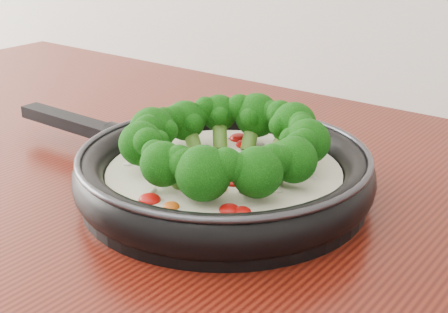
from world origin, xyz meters
The scene contains 1 object.
skillet centered at (0.09, 1.05, 0.94)m, with size 0.52×0.34×0.10m.
Camera 1 is at (0.49, 0.54, 1.21)m, focal length 50.26 mm.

